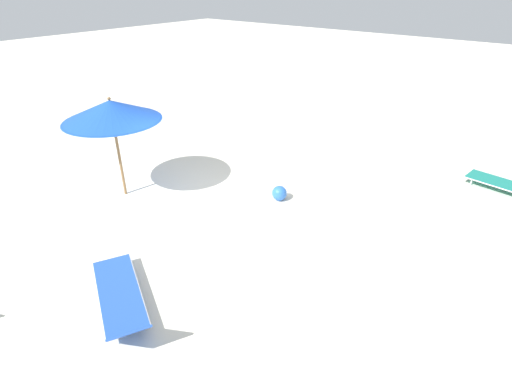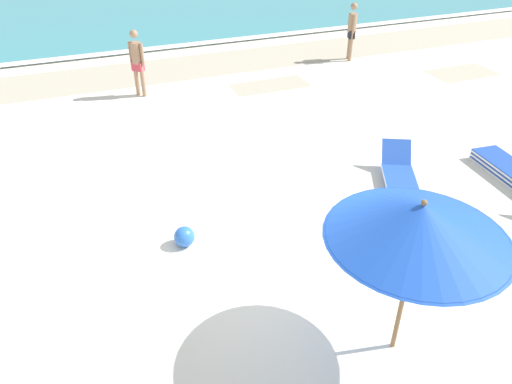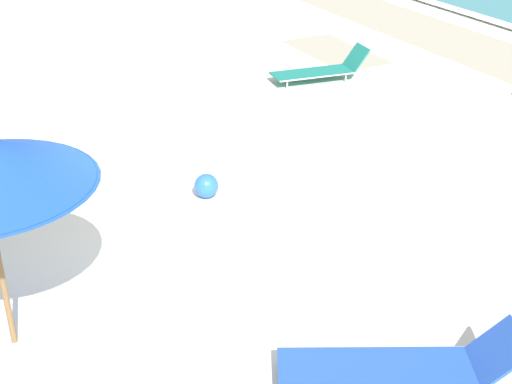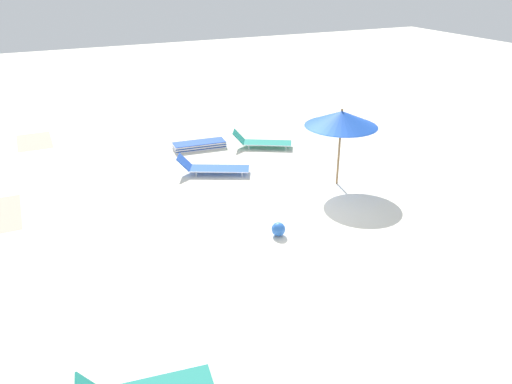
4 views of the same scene
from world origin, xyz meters
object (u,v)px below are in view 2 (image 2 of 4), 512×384
Objects in this scene: beachgoer_wading_adult at (137,59)px; beach_ball at (184,237)px; beach_umbrella at (420,222)px; beachgoer_shoreline_child at (352,28)px; sun_lounger_beside_umbrella at (402,181)px; lounger_stack at (512,172)px.

beachgoer_wading_adult is 5.17× the size of beach_ball.
beachgoer_shoreline_child is (5.29, 10.28, -0.99)m from beach_umbrella.
beach_ball is at bearing -152.15° from sun_lounger_beside_umbrella.
sun_lounger_beside_umbrella is at bearing 175.28° from beachgoer_shoreline_child.
lounger_stack is at bearing 30.40° from beach_umbrella.
beachgoer_wading_adult reaches higher than lounger_stack.
beachgoer_wading_adult is (-6.10, 6.98, 0.88)m from lounger_stack.
beach_umbrella is at bearing -144.73° from lounger_stack.
sun_lounger_beside_umbrella is 4.26m from beach_ball.
lounger_stack is 1.07× the size of beachgoer_shoreline_child.
sun_lounger_beside_umbrella is at bearing -14.38° from beachgoer_wading_adult.
lounger_stack is (4.61, 2.70, -1.87)m from beach_umbrella.
lounger_stack is at bearing 17.15° from sun_lounger_beside_umbrella.
sun_lounger_beside_umbrella is 1.27× the size of beachgoer_wading_adult.
sun_lounger_beside_umbrella reaches higher than lounger_stack.
sun_lounger_beside_umbrella reaches higher than beach_ball.
sun_lounger_beside_umbrella is 7.84m from beachgoer_shoreline_child.
beachgoer_shoreline_child is (0.68, 7.57, 0.88)m from lounger_stack.
sun_lounger_beside_umbrella is (2.26, 3.09, -1.78)m from beach_umbrella.
beachgoer_shoreline_child is 5.17× the size of beach_ball.
beach_ball reaches higher than lounger_stack.
lounger_stack is 2.38m from sun_lounger_beside_umbrella.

